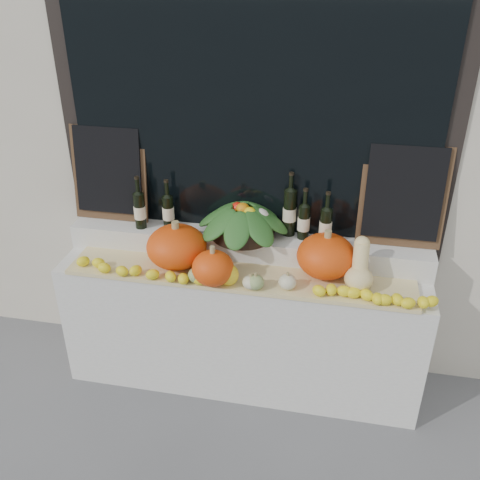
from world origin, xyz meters
name	(u,v)px	position (x,y,z in m)	size (l,w,h in m)	color
storefront_facade	(265,19)	(0.00, 2.25, 2.25)	(7.00, 0.94, 4.50)	beige
display_sill	(242,324)	(0.00, 1.52, 0.44)	(2.30, 0.55, 0.88)	silver
rear_tier	(247,245)	(0.00, 1.68, 0.96)	(2.30, 0.25, 0.16)	silver
straw_bedding	(238,277)	(0.00, 1.40, 0.89)	(2.10, 0.32, 0.03)	tan
pumpkin_left	(177,247)	(-0.39, 1.44, 1.03)	(0.37, 0.37, 0.26)	#E6490C
pumpkin_right	(326,256)	(0.51, 1.51, 1.03)	(0.35, 0.35, 0.26)	#E6490C
pumpkin_center	(213,268)	(-0.13, 1.29, 1.01)	(0.25, 0.25, 0.21)	#E6490C
butternut_squash	(359,270)	(0.70, 1.41, 1.02)	(0.16, 0.22, 0.30)	#EED38C
decorative_gourds	(241,278)	(0.04, 1.29, 0.96)	(0.64, 0.14, 0.15)	#31661E
lemon_heap	(235,281)	(0.00, 1.29, 0.94)	(2.20, 0.16, 0.06)	yellow
produce_bowl	(243,220)	(-0.02, 1.66, 1.15)	(0.61, 0.61, 0.23)	black
wine_bottle_far_left	(140,210)	(-0.69, 1.64, 1.16)	(0.08, 0.08, 0.35)	black
wine_bottle_near_left	(168,211)	(-0.52, 1.69, 1.15)	(0.08, 0.08, 0.32)	black
wine_bottle_tall	(290,212)	(0.26, 1.73, 1.20)	(0.08, 0.08, 0.42)	black
wine_bottle_near_right	(304,221)	(0.35, 1.70, 1.15)	(0.08, 0.08, 0.33)	black
wine_bottle_far_right	(326,225)	(0.49, 1.66, 1.16)	(0.08, 0.08, 0.34)	black
chalkboard_left	(109,172)	(-0.92, 1.74, 1.36)	(0.50, 0.11, 0.62)	#4C331E
chalkboard_right	(404,195)	(0.92, 1.74, 1.36)	(0.50, 0.11, 0.62)	#4C331E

